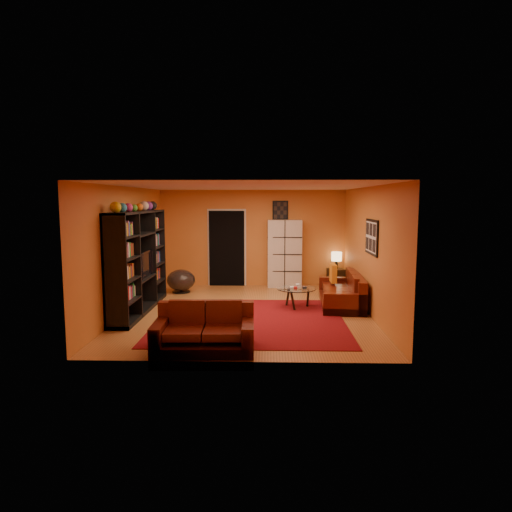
{
  "coord_description": "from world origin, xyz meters",
  "views": [
    {
      "loc": [
        0.45,
        -9.34,
        2.32
      ],
      "look_at": [
        0.18,
        0.1,
        1.16
      ],
      "focal_mm": 32.0,
      "sensor_mm": 36.0,
      "label": 1
    }
  ],
  "objects_px": {
    "loveseat": "(205,331)",
    "side_table": "(336,278)",
    "sofa": "(345,292)",
    "tv": "(142,264)",
    "bowl_chair": "(181,280)",
    "storage_cabinet": "(284,254)",
    "table_lamp": "(337,257)",
    "entertainment_unit": "(138,262)",
    "coffee_table": "(296,290)"
  },
  "relations": [
    {
      "from": "tv",
      "to": "storage_cabinet",
      "type": "relative_size",
      "value": 0.52
    },
    {
      "from": "bowl_chair",
      "to": "table_lamp",
      "type": "height_order",
      "value": "table_lamp"
    },
    {
      "from": "loveseat",
      "to": "coffee_table",
      "type": "distance_m",
      "value": 3.22
    },
    {
      "from": "tv",
      "to": "storage_cabinet",
      "type": "height_order",
      "value": "storage_cabinet"
    },
    {
      "from": "side_table",
      "to": "loveseat",
      "type": "bearing_deg",
      "value": -118.53
    },
    {
      "from": "entertainment_unit",
      "to": "side_table",
      "type": "relative_size",
      "value": 6.0
    },
    {
      "from": "sofa",
      "to": "storage_cabinet",
      "type": "relative_size",
      "value": 1.22
    },
    {
      "from": "coffee_table",
      "to": "side_table",
      "type": "distance_m",
      "value": 2.67
    },
    {
      "from": "tv",
      "to": "bowl_chair",
      "type": "xyz_separation_m",
      "value": [
        0.45,
        1.89,
        -0.68
      ]
    },
    {
      "from": "bowl_chair",
      "to": "side_table",
      "type": "bearing_deg",
      "value": 11.16
    },
    {
      "from": "bowl_chair",
      "to": "table_lamp",
      "type": "distance_m",
      "value": 4.13
    },
    {
      "from": "loveseat",
      "to": "side_table",
      "type": "relative_size",
      "value": 3.15
    },
    {
      "from": "loveseat",
      "to": "table_lamp",
      "type": "height_order",
      "value": "table_lamp"
    },
    {
      "from": "loveseat",
      "to": "bowl_chair",
      "type": "distance_m",
      "value": 4.54
    },
    {
      "from": "sofa",
      "to": "storage_cabinet",
      "type": "height_order",
      "value": "storage_cabinet"
    },
    {
      "from": "sofa",
      "to": "table_lamp",
      "type": "relative_size",
      "value": 4.84
    },
    {
      "from": "sofa",
      "to": "coffee_table",
      "type": "distance_m",
      "value": 1.14
    },
    {
      "from": "side_table",
      "to": "table_lamp",
      "type": "xyz_separation_m",
      "value": [
        0.0,
        0.0,
        0.57
      ]
    },
    {
      "from": "tv",
      "to": "loveseat",
      "type": "bearing_deg",
      "value": -146.07
    },
    {
      "from": "table_lamp",
      "to": "sofa",
      "type": "bearing_deg",
      "value": -93.13
    },
    {
      "from": "entertainment_unit",
      "to": "sofa",
      "type": "bearing_deg",
      "value": 8.59
    },
    {
      "from": "tv",
      "to": "sofa",
      "type": "bearing_deg",
      "value": -82.11
    },
    {
      "from": "tv",
      "to": "loveseat",
      "type": "distance_m",
      "value": 3.07
    },
    {
      "from": "entertainment_unit",
      "to": "table_lamp",
      "type": "xyz_separation_m",
      "value": [
        4.53,
        2.75,
        -0.23
      ]
    },
    {
      "from": "bowl_chair",
      "to": "table_lamp",
      "type": "relative_size",
      "value": 1.57
    },
    {
      "from": "coffee_table",
      "to": "entertainment_unit",
      "type": "bearing_deg",
      "value": -173.52
    },
    {
      "from": "sofa",
      "to": "table_lamp",
      "type": "xyz_separation_m",
      "value": [
        0.11,
        2.08,
        0.53
      ]
    },
    {
      "from": "sofa",
      "to": "side_table",
      "type": "distance_m",
      "value": 2.09
    },
    {
      "from": "coffee_table",
      "to": "loveseat",
      "type": "bearing_deg",
      "value": -119.82
    },
    {
      "from": "sofa",
      "to": "side_table",
      "type": "bearing_deg",
      "value": 90.75
    },
    {
      "from": "storage_cabinet",
      "to": "bowl_chair",
      "type": "bearing_deg",
      "value": -164.06
    },
    {
      "from": "sofa",
      "to": "bowl_chair",
      "type": "xyz_separation_m",
      "value": [
        -3.91,
        1.29,
        0.03
      ]
    },
    {
      "from": "tv",
      "to": "coffee_table",
      "type": "height_order",
      "value": "tv"
    },
    {
      "from": "entertainment_unit",
      "to": "sofa",
      "type": "relative_size",
      "value": 1.37
    },
    {
      "from": "entertainment_unit",
      "to": "loveseat",
      "type": "relative_size",
      "value": 1.91
    },
    {
      "from": "sofa",
      "to": "table_lamp",
      "type": "height_order",
      "value": "table_lamp"
    },
    {
      "from": "side_table",
      "to": "sofa",
      "type": "bearing_deg",
      "value": -93.13
    },
    {
      "from": "side_table",
      "to": "tv",
      "type": "bearing_deg",
      "value": -149.01
    },
    {
      "from": "sofa",
      "to": "loveseat",
      "type": "distance_m",
      "value": 4.09
    },
    {
      "from": "entertainment_unit",
      "to": "table_lamp",
      "type": "relative_size",
      "value": 6.61
    },
    {
      "from": "coffee_table",
      "to": "table_lamp",
      "type": "height_order",
      "value": "table_lamp"
    },
    {
      "from": "sofa",
      "to": "loveseat",
      "type": "bearing_deg",
      "value": -127.28
    },
    {
      "from": "entertainment_unit",
      "to": "coffee_table",
      "type": "xyz_separation_m",
      "value": [
        3.32,
        0.38,
        -0.67
      ]
    },
    {
      "from": "loveseat",
      "to": "table_lamp",
      "type": "distance_m",
      "value": 5.9
    },
    {
      "from": "tv",
      "to": "bowl_chair",
      "type": "distance_m",
      "value": 2.06
    },
    {
      "from": "entertainment_unit",
      "to": "coffee_table",
      "type": "distance_m",
      "value": 3.41
    },
    {
      "from": "loveseat",
      "to": "coffee_table",
      "type": "bearing_deg",
      "value": -31.79
    },
    {
      "from": "sofa",
      "to": "side_table",
      "type": "xyz_separation_m",
      "value": [
        0.11,
        2.08,
        -0.04
      ]
    },
    {
      "from": "bowl_chair",
      "to": "sofa",
      "type": "bearing_deg",
      "value": -18.25
    },
    {
      "from": "tv",
      "to": "table_lamp",
      "type": "xyz_separation_m",
      "value": [
        4.47,
        2.69,
        -0.17
      ]
    }
  ]
}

